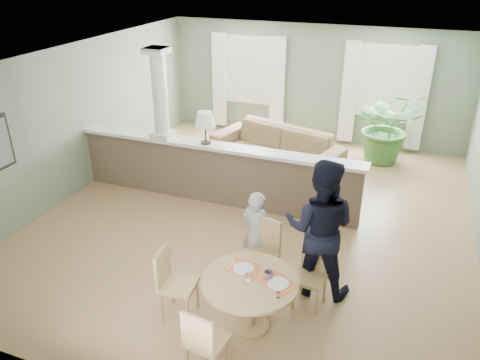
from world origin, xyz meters
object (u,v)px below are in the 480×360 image
at_px(sofa, 276,148).
at_px(chair_near, 204,340).
at_px(chair_side, 172,280).
at_px(man_person, 320,228).
at_px(chair_far_man, 312,271).
at_px(chair_far_boy, 262,250).
at_px(dining_table, 251,289).
at_px(child_person, 256,234).
at_px(houseplant, 387,126).

relative_size(sofa, chair_near, 3.15).
bearing_deg(chair_side, man_person, -60.44).
height_order(chair_far_man, chair_side, chair_side).
bearing_deg(chair_far_boy, dining_table, -64.26).
bearing_deg(child_person, chair_near, 107.28).
relative_size(dining_table, chair_near, 1.30).
distance_m(chair_far_boy, chair_far_man, 0.74).
bearing_deg(chair_far_man, chair_far_boy, 175.54).
distance_m(dining_table, chair_side, 0.98).
xyz_separation_m(dining_table, chair_near, (-0.21, -0.86, -0.07)).
bearing_deg(chair_side, dining_table, -88.66).
xyz_separation_m(houseplant, chair_near, (-1.23, -6.66, -0.31)).
height_order(sofa, dining_table, sofa).
bearing_deg(man_person, sofa, -68.37).
distance_m(chair_far_man, child_person, 0.95).
relative_size(sofa, dining_table, 2.42).
bearing_deg(chair_near, man_person, -105.03).
xyz_separation_m(chair_near, chair_side, (-0.76, 0.74, 0.03)).
height_order(sofa, chair_far_man, chair_far_man).
bearing_deg(houseplant, sofa, -152.36).
relative_size(dining_table, chair_side, 1.23).
height_order(chair_near, man_person, man_person).
xyz_separation_m(houseplant, dining_table, (-1.02, -5.80, -0.24)).
bearing_deg(sofa, chair_near, -64.75).
distance_m(sofa, chair_far_man, 4.32).
bearing_deg(chair_side, chair_far_boy, -46.49).
bearing_deg(houseplant, chair_near, -100.43).
bearing_deg(houseplant, chair_far_boy, -103.17).
relative_size(houseplant, chair_far_boy, 1.64).
bearing_deg(sofa, child_person, -61.28).
xyz_separation_m(houseplant, chair_side, (-1.99, -5.92, -0.28)).
bearing_deg(chair_far_boy, chair_near, -76.09).
relative_size(chair_far_boy, chair_side, 1.04).
height_order(dining_table, chair_near, chair_near).
bearing_deg(chair_side, houseplant, -24.46).
bearing_deg(chair_far_boy, houseplant, 93.01).
height_order(sofa, child_person, child_person).
height_order(sofa, chair_far_boy, chair_far_boy).
xyz_separation_m(sofa, dining_table, (1.10, -4.69, 0.15)).
xyz_separation_m(houseplant, chair_far_boy, (-1.16, -4.95, -0.26)).
distance_m(houseplant, child_person, 4.93).
bearing_deg(sofa, houseplant, 43.77).
distance_m(child_person, man_person, 0.92).
distance_m(chair_far_boy, child_person, 0.27).
xyz_separation_m(chair_far_man, man_person, (0.00, 0.28, 0.48)).
bearing_deg(chair_side, child_person, -36.36).
bearing_deg(chair_far_boy, child_person, 142.52).
bearing_deg(chair_far_man, chair_near, -110.05).
xyz_separation_m(sofa, chair_far_man, (1.68, -3.98, 0.07)).
distance_m(chair_far_man, chair_side, 1.76).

